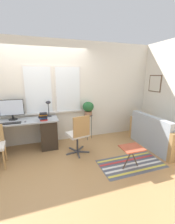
# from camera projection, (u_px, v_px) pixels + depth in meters

# --- Properties ---
(ground_plane) EXTENTS (14.00, 14.00, 0.00)m
(ground_plane) POSITION_uv_depth(u_px,v_px,m) (46.00, 152.00, 3.60)
(ground_plane) COLOR tan
(wall_back_with_window) EXTENTS (9.00, 0.12, 2.70)m
(wall_back_with_window) POSITION_uv_depth(u_px,v_px,m) (42.00, 93.00, 3.89)
(wall_back_with_window) COLOR white
(wall_back_with_window) RESTS_ON ground_plane
(wall_right_with_picture) EXTENTS (0.08, 9.00, 2.70)m
(wall_right_with_picture) POSITION_uv_depth(u_px,v_px,m) (159.00, 92.00, 4.27)
(wall_right_with_picture) COLOR white
(wall_right_with_picture) RESTS_ON ground_plane
(desk) EXTENTS (1.91, 0.58, 0.77)m
(desk) POSITION_uv_depth(u_px,v_px,m) (18.00, 135.00, 3.59)
(desk) COLOR #9EA3A8
(desk) RESTS_ON ground_plane
(monitor) EXTENTS (0.53, 0.20, 0.49)m
(monitor) POSITION_uv_depth(u_px,v_px,m) (12.00, 109.00, 3.55)
(monitor) COLOR black
(monitor) RESTS_ON desk
(keyboard) EXTENTS (0.43, 0.13, 0.02)m
(keyboard) POSITION_uv_depth(u_px,v_px,m) (11.00, 123.00, 3.31)
(keyboard) COLOR black
(keyboard) RESTS_ON desk
(mouse) EXTENTS (0.04, 0.07, 0.04)m
(mouse) POSITION_uv_depth(u_px,v_px,m) (25.00, 121.00, 3.41)
(mouse) COLOR slate
(mouse) RESTS_ON desk
(desk_lamp) EXTENTS (0.14, 0.14, 0.41)m
(desk_lamp) POSITION_uv_depth(u_px,v_px,m) (48.00, 105.00, 3.83)
(desk_lamp) COLOR #2D2D33
(desk_lamp) RESTS_ON desk
(book_stack) EXTENTS (0.22, 0.20, 0.18)m
(book_stack) POSITION_uv_depth(u_px,v_px,m) (43.00, 117.00, 3.53)
(book_stack) COLOR red
(book_stack) RESTS_ON desk
(office_chair_swivel) EXTENTS (0.56, 0.55, 0.95)m
(office_chair_swivel) POSITION_uv_depth(u_px,v_px,m) (79.00, 134.00, 3.44)
(office_chair_swivel) COLOR #47474C
(office_chair_swivel) RESTS_ON ground_plane
(couch_loveseat) EXTENTS (0.71, 1.48, 0.84)m
(couch_loveseat) POSITION_uv_depth(u_px,v_px,m) (157.00, 136.00, 3.84)
(couch_loveseat) COLOR #9EA8B2
(couch_loveseat) RESTS_ON ground_plane
(plant_stand) EXTENTS (0.24, 0.24, 0.72)m
(plant_stand) POSITION_uv_depth(u_px,v_px,m) (88.00, 119.00, 4.24)
(plant_stand) COLOR #333338
(plant_stand) RESTS_ON ground_plane
(potted_plant) EXTENTS (0.31, 0.31, 0.38)m
(potted_plant) POSITION_uv_depth(u_px,v_px,m) (88.00, 108.00, 4.17)
(potted_plant) COLOR #9E6B4C
(potted_plant) RESTS_ON plant_stand
(floor_rug_striped) EXTENTS (1.34, 0.70, 0.01)m
(floor_rug_striped) POSITION_uv_depth(u_px,v_px,m) (131.00, 164.00, 3.14)
(floor_rug_striped) COLOR #565B6B
(floor_rug_striped) RESTS_ON ground_plane
(folding_stool) EXTENTS (0.41, 0.35, 0.45)m
(folding_stool) POSITION_uv_depth(u_px,v_px,m) (132.00, 149.00, 2.92)
(folding_stool) COLOR #B24C33
(folding_stool) RESTS_ON ground_plane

